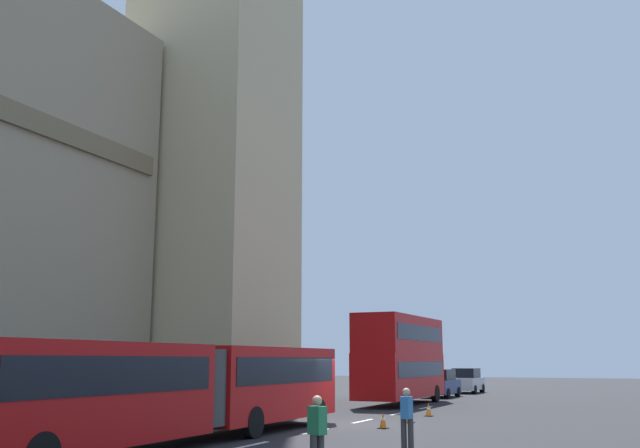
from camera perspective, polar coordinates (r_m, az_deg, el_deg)
ground_plane at (r=28.34m, az=2.29°, el=-15.95°), size 160.00×160.00×0.00m
lane_centre_marking at (r=25.60m, az=-0.38°, el=-16.48°), size 29.80×0.16×0.01m
articulated_bus at (r=22.21m, az=-10.68°, el=-12.63°), size 16.82×2.54×2.90m
double_decker_bus at (r=40.99m, az=6.56°, el=-10.57°), size 9.47×2.54×4.90m
sedan_lead at (r=49.15m, az=9.74°, el=-12.64°), size 4.40×1.86×1.85m
sedan_trailing at (r=55.89m, az=11.87°, el=-12.35°), size 4.40×1.86×1.85m
traffic_cone_west at (r=26.72m, az=5.14°, el=-15.61°), size 0.36×0.36×0.58m
traffic_cone_middle at (r=29.18m, az=7.27°, el=-15.17°), size 0.36×0.36×0.58m
traffic_cone_east at (r=32.69m, az=8.81°, el=-14.67°), size 0.36×0.36×0.58m
pedestrian_near_cones at (r=15.93m, az=-0.24°, el=-16.53°), size 0.39×0.46×1.69m
pedestrian_by_kerb at (r=20.29m, az=7.07°, el=-15.26°), size 0.40×0.36×1.69m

